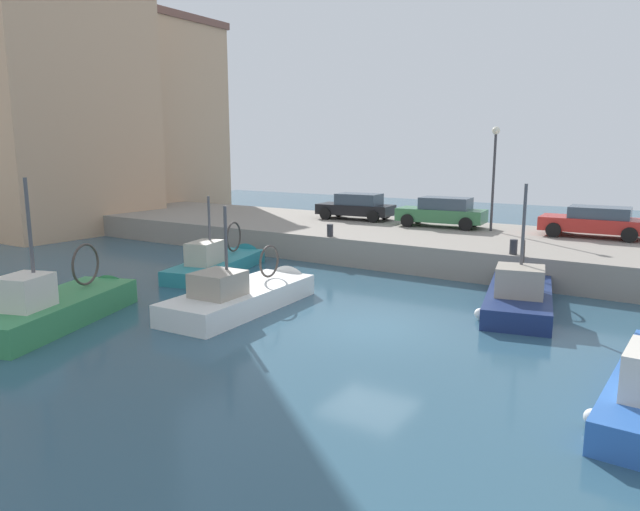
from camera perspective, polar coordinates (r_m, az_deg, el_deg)
water_surface at (r=16.92m, az=4.93°, el=-6.97°), size 80.00×80.00×0.00m
quay_wall at (r=27.21m, az=16.52°, el=0.61°), size 9.00×56.00×1.20m
fishing_boat_white at (r=19.08m, az=-7.03°, el=-4.68°), size 6.68×2.41×4.28m
fishing_boat_teal at (r=24.67m, az=-9.63°, el=-1.22°), size 6.73×3.29×3.99m
fishing_boat_navy at (r=20.12m, az=18.93°, el=-4.29°), size 6.69×3.17×4.86m
fishing_boat_green at (r=19.01m, az=-23.88°, el=-5.55°), size 6.72×3.89×5.17m
parked_car_red at (r=28.23m, az=25.33°, el=3.04°), size 2.22×4.44×1.35m
parked_car_black at (r=31.99m, az=3.60°, el=4.83°), size 2.23×4.28×1.42m
parked_car_green at (r=29.51m, az=11.89°, el=4.20°), size 2.14×4.40×1.47m
mooring_bollard_south at (r=22.60m, az=18.42°, el=0.81°), size 0.28×0.28×0.55m
mooring_bollard_mid at (r=25.77m, az=0.99°, el=2.48°), size 0.28×0.28×0.55m
quay_streetlamp at (r=28.45m, az=16.71°, el=8.83°), size 0.36×0.36×4.83m
waterfront_building_west at (r=40.22m, az=-25.54°, el=19.76°), size 10.09×9.21×24.39m
waterfront_building_west_mid at (r=46.65m, az=-16.24°, el=12.76°), size 9.92×7.38×14.45m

